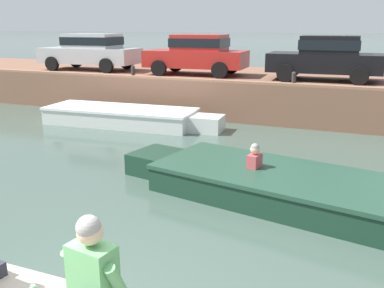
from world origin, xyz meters
TOP-DOWN VIEW (x-y plane):
  - ground_plane at (0.00, 5.50)m, footprint 400.00×400.00m
  - far_quay_wall at (0.00, 14.00)m, footprint 60.00×6.00m
  - far_wall_coping at (0.00, 11.12)m, footprint 60.00×0.24m
  - boat_moored_west_white at (-4.52, 9.37)m, footprint 6.17×2.06m
  - motorboat_passing at (1.44, 4.93)m, footprint 6.54×3.05m
  - car_leftmost_silver at (-8.36, 12.94)m, footprint 4.35×2.03m
  - car_left_inner_red at (-3.41, 12.94)m, footprint 3.97×2.06m
  - car_centre_black at (1.41, 12.94)m, footprint 3.86×1.99m
  - mooring_bollard_west at (-5.33, 11.25)m, footprint 0.15×0.15m
  - mooring_bollard_mid at (0.61, 11.25)m, footprint 0.15×0.15m
  - person_seated_right at (1.04, -0.41)m, footprint 0.57×0.57m

SIDE VIEW (x-z plane):
  - ground_plane at x=0.00m, z-range 0.00..0.00m
  - motorboat_passing at x=1.44m, z-range -0.24..0.79m
  - boat_moored_west_white at x=-4.52m, z-range 0.00..0.57m
  - far_quay_wall at x=0.00m, z-range 0.00..1.37m
  - person_seated_right at x=1.04m, z-range 0.82..1.79m
  - far_wall_coping at x=0.00m, z-range 1.37..1.45m
  - mooring_bollard_west at x=-5.33m, z-range 1.38..1.83m
  - mooring_bollard_mid at x=0.61m, z-range 1.38..1.83m
  - car_centre_black at x=1.41m, z-range 1.44..2.98m
  - car_left_inner_red at x=-3.41m, z-range 1.44..2.98m
  - car_leftmost_silver at x=-8.36m, z-range 1.44..2.98m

